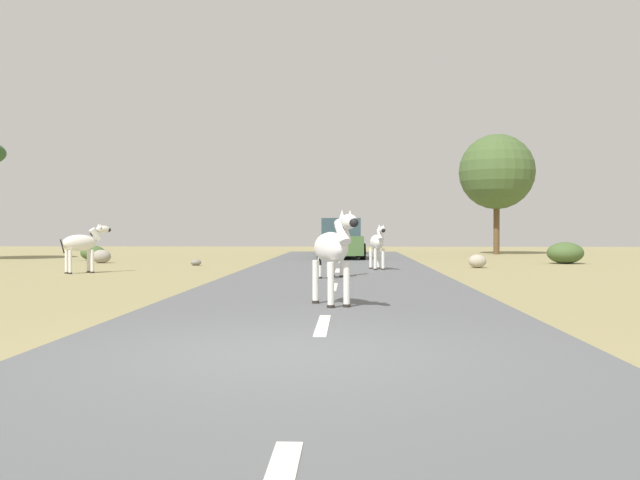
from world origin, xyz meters
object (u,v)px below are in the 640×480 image
object	(u,v)px
zebra_2	(82,243)
bush_1	(93,253)
zebra_1	(333,242)
tree_2	(497,172)
rock_1	(477,261)
zebra_0	(378,243)
rock_3	(101,256)
bush_3	(565,253)
zebra_3	(333,249)
car_1	(340,240)
rock_2	(196,262)
car_0	(339,238)

from	to	relation	value
zebra_2	bush_1	size ratio (longest dim) A/B	1.44
zebra_1	tree_2	distance (m)	20.43
rock_1	zebra_1	bearing A→B (deg)	-130.44
zebra_0	rock_3	xyz separation A→B (m)	(-10.54, 4.68, -0.63)
rock_1	rock_3	size ratio (longest dim) A/B	0.83
bush_3	rock_3	distance (m)	17.92
zebra_1	zebra_3	distance (m)	6.62
zebra_1	zebra_3	size ratio (longest dim) A/B	0.98
car_1	tree_2	bearing A→B (deg)	35.54
bush_1	car_1	bearing A→B (deg)	6.65
bush_3	tree_2	bearing A→B (deg)	93.18
zebra_1	rock_2	xyz separation A→B (m)	(-5.14, 6.74, -0.86)
zebra_3	rock_1	distance (m)	13.12
tree_2	car_1	bearing A→B (deg)	-141.55
bush_3	rock_1	distance (m)	4.94
rock_1	rock_2	xyz separation A→B (m)	(-9.94, 1.10, -0.12)
bush_1	bush_3	xyz separation A→B (m)	(19.16, -2.08, 0.10)
rock_1	bush_1	bearing A→B (deg)	161.48
car_0	rock_2	world-z (taller)	car_0
car_0	tree_2	distance (m)	8.98
car_1	zebra_2	bearing A→B (deg)	-130.85
bush_1	rock_2	world-z (taller)	bush_1
rock_1	zebra_2	bearing A→B (deg)	-164.67
zebra_0	rock_1	distance (m)	4.06
rock_1	zebra_3	bearing A→B (deg)	-110.73
tree_2	bush_1	bearing A→B (deg)	-157.60
car_0	bush_3	bearing A→B (deg)	131.21
bush_1	rock_2	xyz separation A→B (m)	(5.33, -4.02, -0.20)
zebra_3	tree_2	distance (m)	26.50
zebra_1	car_0	xyz separation A→B (m)	(-0.11, 17.88, -0.13)
zebra_1	bush_3	bearing A→B (deg)	72.05
bush_1	rock_3	bearing A→B (deg)	-62.58
zebra_0	rock_2	xyz separation A→B (m)	(-6.46, 3.07, -0.78)
rock_2	rock_3	xyz separation A→B (m)	(-4.07, 1.60, 0.15)
car_1	bush_1	size ratio (longest dim) A/B	4.26
zebra_2	tree_2	world-z (taller)	tree_2
zebra_2	zebra_0	bearing A→B (deg)	54.25
bush_3	rock_3	bearing A→B (deg)	-178.95
tree_2	rock_3	world-z (taller)	tree_2
zebra_1	zebra_3	world-z (taller)	zebra_3
zebra_3	rock_2	distance (m)	14.40
zebra_0	zebra_1	bearing A→B (deg)	59.51
tree_2	zebra_1	bearing A→B (deg)	-113.87
bush_1	rock_1	size ratio (longest dim) A/B	1.71
zebra_1	rock_2	world-z (taller)	zebra_1
bush_1	rock_3	distance (m)	2.72
zebra_3	bush_1	size ratio (longest dim) A/B	1.52
zebra_3	zebra_1	bearing A→B (deg)	-111.58
bush_1	tree_2	bearing A→B (deg)	22.40
zebra_2	rock_1	bearing A→B (deg)	60.53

